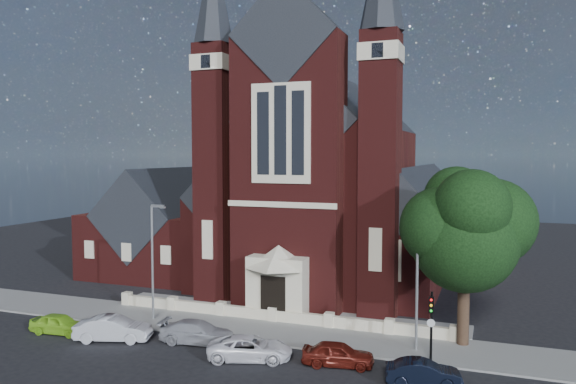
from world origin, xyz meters
name	(u,v)px	position (x,y,z in m)	size (l,w,h in m)	color
ground	(311,293)	(0.00, 15.00, 0.00)	(120.00, 120.00, 0.00)	black
pavement_strip	(262,331)	(0.00, 4.50, 0.00)	(60.00, 5.00, 0.12)	gray
forecourt_paving	(284,314)	(0.00, 8.50, 0.00)	(26.00, 3.00, 0.14)	gray
forecourt_wall	(273,322)	(0.00, 6.50, 0.00)	(24.00, 0.40, 0.90)	beige
church	(337,190)	(0.00, 22.94, 8.19)	(20.01, 34.90, 29.20)	#451412
parish_hall	(165,232)	(-16.00, 18.00, 4.01)	(12.00, 12.20, 10.24)	#451412
street_tree	(466,232)	(12.60, 5.71, 6.96)	(6.40, 6.60, 10.70)	black
street_lamp_left	(153,255)	(-7.91, 4.00, 4.60)	(1.16, 0.22, 8.09)	gray
street_lamp_right	(419,274)	(10.09, 4.00, 4.60)	(1.16, 0.22, 8.09)	gray
traffic_signal	(431,317)	(11.00, 2.43, 2.58)	(0.28, 0.42, 4.00)	black
car_lime_van	(59,324)	(-11.99, -0.62, 0.65)	(1.53, 3.79, 1.29)	#95DB2B
car_silver_a	(113,329)	(-7.83, -0.57, 0.76)	(1.61, 4.62, 1.52)	#B7B9BF
car_silver_b	(198,332)	(-2.71, 0.87, 0.68)	(1.91, 4.71, 1.37)	#A2A3AA
car_white_suv	(250,348)	(1.43, -0.55, 0.66)	(2.19, 4.75, 1.32)	white
car_dark_red	(338,354)	(6.31, 0.26, 0.67)	(1.58, 3.93, 1.34)	#59160F
car_navy	(423,373)	(10.97, -0.66, 0.62)	(1.31, 3.74, 1.23)	black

